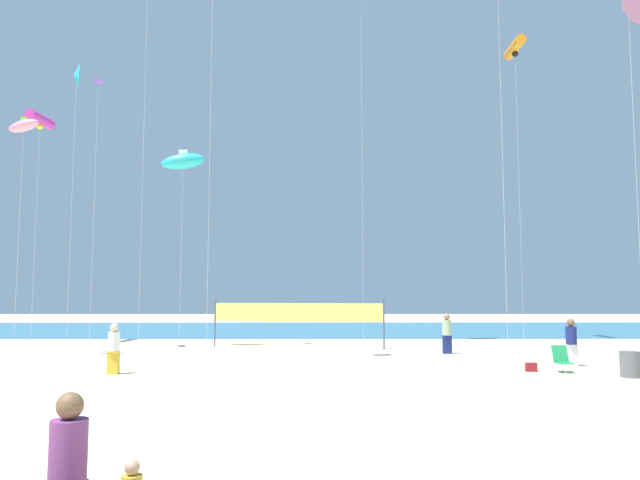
# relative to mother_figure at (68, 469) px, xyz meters

# --- Properties ---
(ground_plane) EXTENTS (120.00, 120.00, 0.00)m
(ground_plane) POSITION_rel_mother_figure_xyz_m (1.50, 10.35, -0.88)
(ground_plane) COLOR beige
(ocean_band) EXTENTS (120.00, 20.00, 0.01)m
(ocean_band) POSITION_rel_mother_figure_xyz_m (1.50, 38.66, -0.87)
(ocean_band) COLOR teal
(ocean_band) RESTS_ON ground
(mother_figure) EXTENTS (0.38, 0.38, 1.65)m
(mother_figure) POSITION_rel_mother_figure_xyz_m (0.00, 0.00, 0.00)
(mother_figure) COLOR #2D2D33
(mother_figure) RESTS_ON ground
(beachgoer_navy_shirt) EXTENTS (0.39, 0.39, 1.72)m
(beachgoer_navy_shirt) POSITION_rel_mother_figure_xyz_m (11.97, 15.77, 0.04)
(beachgoer_navy_shirt) COLOR white
(beachgoer_navy_shirt) RESTS_ON ground
(beachgoer_sage_shirt) EXTENTS (0.41, 0.41, 1.77)m
(beachgoer_sage_shirt) POSITION_rel_mother_figure_xyz_m (8.38, 20.26, 0.07)
(beachgoer_sage_shirt) COLOR navy
(beachgoer_sage_shirt) RESTS_ON ground
(beachgoer_white_shirt) EXTENTS (0.38, 0.38, 1.66)m
(beachgoer_white_shirt) POSITION_rel_mother_figure_xyz_m (-4.16, 13.73, 0.01)
(beachgoer_white_shirt) COLOR gold
(beachgoer_white_shirt) RESTS_ON ground
(folding_beach_chair) EXTENTS (0.52, 0.65, 0.89)m
(folding_beach_chair) POSITION_rel_mother_figure_xyz_m (10.89, 14.05, -0.41)
(folding_beach_chair) COLOR #1E8C4C
(folding_beach_chair) RESTS_ON ground
(trash_barrel) EXTENTS (0.61, 0.61, 0.82)m
(trash_barrel) POSITION_rel_mother_figure_xyz_m (12.53, 12.78, -0.47)
(trash_barrel) COLOR #595960
(trash_barrel) RESTS_ON ground
(volleyball_net) EXTENTS (8.43, 1.50, 2.40)m
(volleyball_net) POSITION_rel_mother_figure_xyz_m (1.66, 23.17, 0.76)
(volleyball_net) COLOR #4C4C51
(volleyball_net) RESTS_ON ground
(beach_handbag) EXTENTS (0.38, 0.19, 0.30)m
(beach_handbag) POSITION_rel_mother_figure_xyz_m (9.89, 14.21, -0.73)
(beach_handbag) COLOR maroon
(beach_handbag) RESTS_ON ground
(kite_cyan_delta) EXTENTS (0.68, 1.22, 13.77)m
(kite_cyan_delta) POSITION_rel_mother_figure_xyz_m (-9.05, 21.73, 12.26)
(kite_cyan_delta) COLOR silver
(kite_cyan_delta) RESTS_ON ground
(kite_cyan_inflatable) EXTENTS (2.34, 0.96, 9.96)m
(kite_cyan_inflatable) POSITION_rel_mother_figure_xyz_m (-4.21, 23.50, 8.47)
(kite_cyan_inflatable) COLOR silver
(kite_cyan_inflatable) RESTS_ON ground
(kite_orange_tube) EXTENTS (0.65, 2.42, 17.43)m
(kite_orange_tube) POSITION_rel_mother_figure_xyz_m (14.31, 27.46, 16.21)
(kite_orange_tube) COLOR silver
(kite_orange_tube) RESTS_ON ground
(kite_violet_diamond) EXTENTS (0.69, 0.69, 13.93)m
(kite_violet_diamond) POSITION_rel_mother_figure_xyz_m (-8.87, 24.12, 12.48)
(kite_violet_diamond) COLOR silver
(kite_violet_diamond) RESTS_ON ground
(kite_magenta_tube) EXTENTS (0.79, 2.09, 12.37)m
(kite_magenta_tube) POSITION_rel_mother_figure_xyz_m (-12.43, 25.38, 11.16)
(kite_magenta_tube) COLOR silver
(kite_magenta_tube) RESTS_ON ground
(kite_pink_delta) EXTENTS (1.65, 1.27, 14.77)m
(kite_pink_delta) POSITION_rel_mother_figure_xyz_m (14.86, 16.09, 13.06)
(kite_pink_delta) COLOR silver
(kite_pink_delta) RESTS_ON ground
(kite_pink_inflatable) EXTENTS (1.50, 0.70, 10.13)m
(kite_pink_inflatable) POSITION_rel_mother_figure_xyz_m (-9.87, 18.52, 8.86)
(kite_pink_inflatable) COLOR silver
(kite_pink_inflatable) RESTS_ON ground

